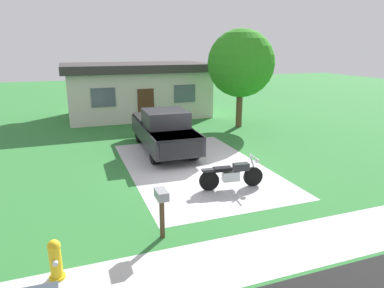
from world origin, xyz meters
TOP-DOWN VIEW (x-y plane):
  - ground_plane at (0.00, 0.00)m, footprint 80.00×80.00m
  - driveway_pad at (0.00, 0.00)m, footprint 5.14×8.29m
  - sidewalk_strip at (0.00, -6.00)m, footprint 36.00×1.80m
  - motorcycle at (0.41, -2.34)m, footprint 2.21×0.70m
  - pickup_truck at (-0.52, 2.80)m, footprint 2.16×5.68m
  - fire_hydrant at (-5.03, -5.35)m, footprint 0.32×0.40m
  - mailbox at (-2.59, -4.55)m, footprint 0.26×0.48m
  - shade_tree at (4.92, 5.86)m, footprint 3.80×3.80m
  - neighbor_house at (0.04, 11.30)m, footprint 9.60×5.60m

SIDE VIEW (x-z plane):
  - ground_plane at x=0.00m, z-range 0.00..0.00m
  - driveway_pad at x=0.00m, z-range 0.00..0.01m
  - sidewalk_strip at x=0.00m, z-range 0.00..0.01m
  - fire_hydrant at x=-5.03m, z-range -0.01..0.86m
  - motorcycle at x=0.41m, z-range -0.07..1.02m
  - pickup_truck at x=-0.52m, z-range 0.00..1.90m
  - mailbox at x=-2.59m, z-range 0.35..1.61m
  - neighbor_house at x=0.04m, z-range 0.04..3.54m
  - shade_tree at x=4.92m, z-range 0.87..6.42m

